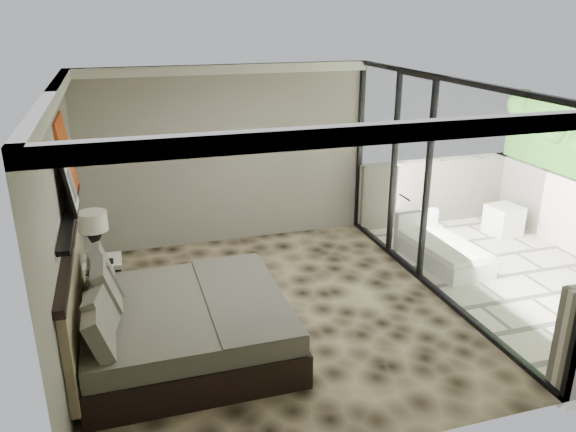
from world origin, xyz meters
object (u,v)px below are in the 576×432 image
object	(u,v)px
nightstand	(105,280)
ottoman	(504,220)
bed	(177,324)
lounger	(441,250)
table_lamp	(94,230)

from	to	relation	value
nightstand	ottoman	size ratio (longest dim) A/B	0.97
nightstand	ottoman	distance (m)	6.41
bed	nightstand	bearing A→B (deg)	115.12
ottoman	lounger	world-z (taller)	lounger
bed	lounger	bearing A→B (deg)	17.40
bed	ottoman	size ratio (longest dim) A/B	4.61
ottoman	lounger	bearing A→B (deg)	-156.89
lounger	ottoman	bearing A→B (deg)	17.91
table_lamp	ottoman	distance (m)	6.51
nightstand	table_lamp	xyz separation A→B (m)	(-0.06, 0.01, 0.71)
nightstand	ottoman	world-z (taller)	ottoman
bed	lounger	size ratio (longest dim) A/B	1.43
nightstand	bed	bearing A→B (deg)	-76.21
bed	lounger	xyz separation A→B (m)	(4.03, 1.26, -0.18)
nightstand	table_lamp	distance (m)	0.71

